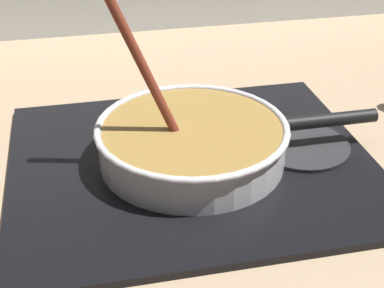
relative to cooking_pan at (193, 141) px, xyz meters
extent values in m
cube|color=#9E8466|center=(-0.13, -0.14, -0.07)|extent=(2.40, 1.60, 0.04)
cube|color=black|center=(0.00, 0.00, -0.04)|extent=(0.56, 0.48, 0.01)
torus|color=#592D0C|center=(0.00, 0.00, -0.03)|extent=(0.18, 0.18, 0.01)
cylinder|color=#262628|center=(0.18, 0.00, -0.03)|extent=(0.15, 0.15, 0.01)
cylinder|color=silver|center=(0.00, 0.00, -0.01)|extent=(0.29, 0.29, 0.06)
cylinder|color=olive|center=(0.00, 0.00, 0.00)|extent=(0.27, 0.27, 0.05)
torus|color=silver|center=(0.00, 0.00, 0.02)|extent=(0.30, 0.30, 0.01)
cylinder|color=black|center=(0.22, 0.00, 0.01)|extent=(0.16, 0.02, 0.02)
cylinder|color=#EDD88C|center=(0.01, 0.00, 0.01)|extent=(0.03, 0.03, 0.01)
cylinder|color=#E5CC7A|center=(0.05, -0.06, 0.01)|extent=(0.03, 0.03, 0.01)
cylinder|color=#E5CC7A|center=(-0.10, -0.02, 0.01)|extent=(0.03, 0.03, 0.01)
cylinder|color=beige|center=(0.11, 0.00, 0.01)|extent=(0.03, 0.03, 0.01)
cylinder|color=#EDD88C|center=(0.00, 0.10, 0.01)|extent=(0.04, 0.04, 0.01)
cylinder|color=#E5CC7A|center=(0.10, -0.04, 0.01)|extent=(0.03, 0.03, 0.01)
cylinder|color=#EDD88C|center=(-0.10, 0.05, 0.01)|extent=(0.03, 0.03, 0.01)
cylinder|color=maroon|center=(-0.07, 0.01, 0.13)|extent=(0.11, 0.04, 0.24)
cube|color=brown|center=(-0.02, 0.00, 0.01)|extent=(0.05, 0.04, 0.01)
camera|label=1|loc=(-0.16, -0.74, 0.44)|focal=53.48mm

